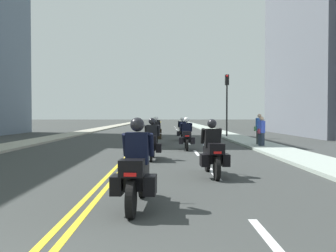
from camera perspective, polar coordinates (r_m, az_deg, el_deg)
The scene contains 16 objects.
ground_plane at distance 50.78m, azimuth -2.05°, elevation -0.35°, with size 264.00×264.00×0.00m, color #333634.
sidewalk_left at distance 51.42m, azimuth -9.62°, elevation -0.28°, with size 2.00×144.00×0.12m, color #9D9A89.
sidewalk_right at distance 51.03m, azimuth 5.58°, elevation -0.28°, with size 2.00×144.00×0.12m, color #9AA79C.
centreline_yellow_inner at distance 50.78m, azimuth -2.18°, elevation -0.35°, with size 0.12×132.00×0.01m, color yellow.
centreline_yellow_outer at distance 50.77m, azimuth -1.91°, elevation -0.35°, with size 0.12×132.00×0.01m, color yellow.
lane_dashes_white at distance 31.80m, azimuth 2.15°, elevation -1.47°, with size 0.14×56.40×0.01m.
motorcycle_0 at distance 6.77m, azimuth -4.83°, elevation -7.00°, with size 0.78×2.21×1.64m.
motorcycle_1 at distance 10.35m, azimuth 6.83°, elevation -4.08°, with size 0.78×2.23×1.58m.
motorcycle_2 at distance 14.15m, azimuth -2.51°, elevation -2.54°, with size 0.77×2.12×1.60m.
motorcycle_3 at distance 18.31m, azimuth 2.86°, elevation -1.62°, with size 0.77×2.10×1.61m.
motorcycle_4 at distance 21.95m, azimuth -1.94°, elevation -1.12°, with size 0.78×2.16×1.63m.
motorcycle_5 at distance 25.29m, azimuth 2.20°, elevation -0.76°, with size 0.76×2.28×1.59m.
motorcycle_6 at distance 29.54m, azimuth -1.76°, elevation -0.42°, with size 0.78×2.16×1.63m.
traffic_light_near at distance 28.86m, azimuth 9.00°, elevation 4.84°, with size 0.28×0.38×4.83m.
pedestrian_0 at distance 21.07m, azimuth 13.80°, elevation -0.53°, with size 0.50×0.27×1.79m.
pedestrian_1 at distance 19.94m, azimuth 14.11°, elevation -0.87°, with size 0.46×0.44×1.64m.
Camera 1 is at (1.50, -2.73, 1.66)m, focal length 39.83 mm.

